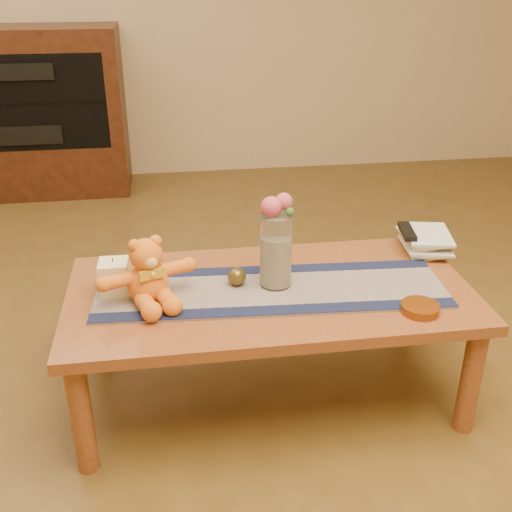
{
  "coord_description": "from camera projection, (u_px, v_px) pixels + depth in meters",
  "views": [
    {
      "loc": [
        -0.32,
        -1.84,
        1.48
      ],
      "look_at": [
        -0.05,
        0.0,
        0.58
      ],
      "focal_mm": 43.04,
      "sensor_mm": 36.0,
      "label": 1
    }
  ],
  "objects": [
    {
      "name": "runner_border_far",
      "position": [
        267.0,
        269.0,
        2.25
      ],
      "size": [
        1.2,
        0.13,
        0.0
      ],
      "primitive_type": "cube",
      "rotation": [
        0.0,
        0.0,
        -0.06
      ],
      "color": "#13193B",
      "rests_on": "persian_runner"
    },
    {
      "name": "table_leg_fr",
      "position": [
        471.0,
        380.0,
        2.07
      ],
      "size": [
        0.07,
        0.07,
        0.41
      ],
      "primitive_type": "cylinder",
      "color": "brown",
      "rests_on": "floor"
    },
    {
      "name": "media_cabinet",
      "position": [
        34.0,
        113.0,
        4.14
      ],
      "size": [
        1.2,
        0.5,
        1.1
      ],
      "primitive_type": "cube",
      "color": "black",
      "rests_on": "floor"
    },
    {
      "name": "glass_vase",
      "position": [
        276.0,
        251.0,
        2.09
      ],
      "size": [
        0.11,
        0.11,
        0.26
      ],
      "primitive_type": "cylinder",
      "color": "silver",
      "rests_on": "persian_runner"
    },
    {
      "name": "amber_dish",
      "position": [
        420.0,
        308.0,
        1.99
      ],
      "size": [
        0.13,
        0.13,
        0.03
      ],
      "primitive_type": "cylinder",
      "rotation": [
        0.0,
        0.0,
        -0.07
      ],
      "color": "#BF5914",
      "rests_on": "coffee_table_top"
    },
    {
      "name": "rose_right",
      "position": [
        284.0,
        202.0,
        2.02
      ],
      "size": [
        0.06,
        0.06,
        0.06
      ],
      "primitive_type": "sphere",
      "color": "#BF435C",
      "rests_on": "glass_vase"
    },
    {
      "name": "stereo_upper",
      "position": [
        22.0,
        69.0,
        3.89
      ],
      "size": [
        0.42,
        0.28,
        0.1
      ],
      "primitive_type": "cube",
      "color": "black",
      "rests_on": "media_cabinet"
    },
    {
      "name": "book_bottom",
      "position": [
        405.0,
        248.0,
        2.41
      ],
      "size": [
        0.19,
        0.24,
        0.02
      ],
      "primitive_type": "imported",
      "rotation": [
        0.0,
        0.0,
        -0.11
      ],
      "color": "beige",
      "rests_on": "coffee_table_top"
    },
    {
      "name": "cabinet_shelf",
      "position": [
        27.0,
        101.0,
        3.96
      ],
      "size": [
        1.02,
        0.2,
        0.02
      ],
      "primitive_type": "cube",
      "color": "black",
      "rests_on": "media_cabinet"
    },
    {
      "name": "stereo_lower",
      "position": [
        32.0,
        130.0,
        4.06
      ],
      "size": [
        0.42,
        0.28,
        0.12
      ],
      "primitive_type": "cube",
      "color": "black",
      "rests_on": "media_cabinet"
    },
    {
      "name": "book_lower",
      "position": [
        407.0,
        244.0,
        2.4
      ],
      "size": [
        0.21,
        0.26,
        0.02
      ],
      "primitive_type": "imported",
      "rotation": [
        0.0,
        0.0,
        -0.25
      ],
      "color": "beige",
      "rests_on": "book_bottom"
    },
    {
      "name": "floor",
      "position": [
        269.0,
        392.0,
        2.33
      ],
      "size": [
        5.5,
        5.5,
        0.0
      ],
      "primitive_type": "plane",
      "color": "#523917",
      "rests_on": "ground"
    },
    {
      "name": "runner_border_near",
      "position": [
        276.0,
        310.0,
        1.99
      ],
      "size": [
        1.2,
        0.13,
        0.0
      ],
      "primitive_type": "cube",
      "rotation": [
        0.0,
        0.0,
        -0.06
      ],
      "color": "#13193B",
      "rests_on": "persian_runner"
    },
    {
      "name": "persian_runner",
      "position": [
        271.0,
        290.0,
        2.12
      ],
      "size": [
        1.22,
        0.42,
        0.01
      ],
      "primitive_type": "cube",
      "rotation": [
        0.0,
        0.0,
        -0.06
      ],
      "color": "#1B214C",
      "rests_on": "coffee_table_top"
    },
    {
      "name": "teddy_bear",
      "position": [
        147.0,
        271.0,
        2.0
      ],
      "size": [
        0.39,
        0.35,
        0.21
      ],
      "primitive_type": null,
      "rotation": [
        0.0,
        0.0,
        0.35
      ],
      "color": "orange",
      "rests_on": "persian_runner"
    },
    {
      "name": "rose_left",
      "position": [
        271.0,
        207.0,
        2.01
      ],
      "size": [
        0.07,
        0.07,
        0.07
      ],
      "primitive_type": "sphere",
      "color": "#BF435C",
      "rests_on": "glass_vase"
    },
    {
      "name": "candle_wick",
      "position": [
        113.0,
        260.0,
        2.04
      ],
      "size": [
        0.0,
        0.0,
        0.01
      ],
      "primitive_type": "cylinder",
      "rotation": [
        0.0,
        0.0,
        -0.03
      ],
      "color": "black",
      "rests_on": "pillar_candle"
    },
    {
      "name": "table_leg_fl",
      "position": [
        82.0,
        417.0,
        1.9
      ],
      "size": [
        0.07,
        0.07,
        0.41
      ],
      "primitive_type": "cylinder",
      "color": "brown",
      "rests_on": "floor"
    },
    {
      "name": "potpourri_fill",
      "position": [
        276.0,
        261.0,
        2.11
      ],
      "size": [
        0.09,
        0.09,
        0.18
      ],
      "primitive_type": "cylinder",
      "color": "beige",
      "rests_on": "glass_vase"
    },
    {
      "name": "coffee_table_top",
      "position": [
        270.0,
        294.0,
        2.14
      ],
      "size": [
        1.4,
        0.7,
        0.04
      ],
      "primitive_type": "cube",
      "color": "brown",
      "rests_on": "floor"
    },
    {
      "name": "bronze_ball",
      "position": [
        237.0,
        276.0,
        2.13
      ],
      "size": [
        0.08,
        0.08,
        0.07
      ],
      "primitive_type": "sphere",
      "rotation": [
        0.0,
        0.0,
        0.36
      ],
      "color": "brown",
      "rests_on": "persian_runner"
    },
    {
      "name": "blue_flower_back",
      "position": [
        278.0,
        203.0,
        2.05
      ],
      "size": [
        0.04,
        0.04,
        0.04
      ],
      "primitive_type": "sphere",
      "color": "#536DB3",
      "rests_on": "glass_vase"
    },
    {
      "name": "leaf_sprig",
      "position": [
        289.0,
        212.0,
        2.01
      ],
      "size": [
        0.03,
        0.03,
        0.03
      ],
      "primitive_type": "sphere",
      "color": "#33662D",
      "rests_on": "glass_vase"
    },
    {
      "name": "tv_remote",
      "position": [
        407.0,
        231.0,
        2.37
      ],
      "size": [
        0.07,
        0.17,
        0.02
      ],
      "primitive_type": "cube",
      "rotation": [
        0.0,
        0.0,
        -0.16
      ],
      "color": "black",
      "rests_on": "book_top"
    },
    {
      "name": "cabinet_cavity",
      "position": [
        24.0,
        104.0,
        3.88
      ],
      "size": [
        1.02,
        0.03,
        0.61
      ],
      "primitive_type": "cube",
      "color": "black",
      "rests_on": "media_cabinet"
    },
    {
      "name": "table_leg_bl",
      "position": [
        97.0,
        319.0,
        2.41
      ],
      "size": [
        0.07,
        0.07,
        0.41
      ],
      "primitive_type": "cylinder",
      "color": "brown",
      "rests_on": "floor"
    },
    {
      "name": "pillar_candle",
      "position": [
        115.0,
        277.0,
        2.07
      ],
      "size": [
        0.1,
        0.1,
        0.12
      ],
      "primitive_type": "cube",
      "rotation": [
        0.0,
        0.0,
        -0.03
      ],
      "color": "#FFF1BB",
      "rests_on": "persian_runner"
    },
    {
      "name": "table_leg_br",
      "position": [
        408.0,
        296.0,
        2.58
      ],
      "size": [
        0.07,
        0.07,
        0.41
      ],
      "primitive_type": "cylinder",
      "color": "brown",
      "rests_on": "floor"
    },
    {
      "name": "blue_flower_side",
      "position": [
        267.0,
        208.0,
        2.04
      ],
      "size": [
        0.04,
        0.04,
        0.04
      ],
      "primitive_type": "sphere",
      "color": "#536DB3",
      "rests_on": "glass_vase"
    },
    {
      "name": "book_upper",
      "position": [
        404.0,
        239.0,
        2.4
      ],
      "size": [
        0.18,
        0.23,
        0.02
      ],
      "primitive_type": "imported",
      "rotation": [
        0.0,
        0.0,
        -0.06
      ],
      "color": "beige",
      "rests_on": "book_lower"
    },
    {
      "name": "book_top",
      "position": [
        407.0,
        235.0,
        2.39
      ],
      "size": [
        0.21,
        0.25,
        0.02
      ],
      "primitive_type": "imported",
      "rotation": [
        0.0,
        0.0,
        -0.21
      ],
      "color": "beige",
      "rests_on": "book_upper"
    }
  ]
}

